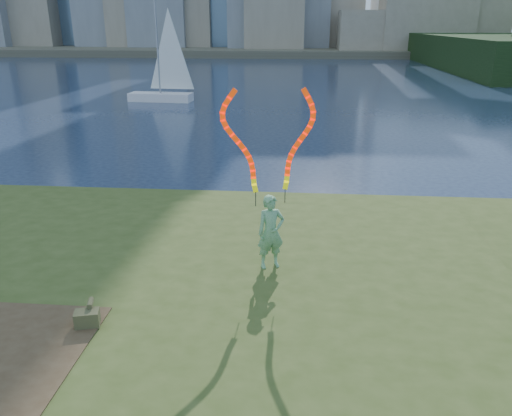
{
  "coord_description": "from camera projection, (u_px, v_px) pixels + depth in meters",
  "views": [
    {
      "loc": [
        2.61,
        -9.14,
        5.57
      ],
      "look_at": [
        1.74,
        1.0,
        1.78
      ],
      "focal_mm": 35.0,
      "sensor_mm": 36.0,
      "label": 1
    }
  ],
  "objects": [
    {
      "name": "ground",
      "position": [
        171.0,
        299.0,
        10.68
      ],
      "size": [
        320.0,
        320.0,
        0.0
      ],
      "primitive_type": "plane",
      "color": "#19253E",
      "rests_on": "ground"
    },
    {
      "name": "grassy_knoll",
      "position": [
        137.0,
        352.0,
        8.42
      ],
      "size": [
        20.0,
        18.0,
        0.8
      ],
      "color": "#3A4A1A",
      "rests_on": "ground"
    },
    {
      "name": "far_shore",
      "position": [
        287.0,
        49.0,
        99.16
      ],
      "size": [
        320.0,
        40.0,
        1.2
      ],
      "primitive_type": "cube",
      "color": "#504B3B",
      "rests_on": "ground"
    },
    {
      "name": "woman_with_ribbons",
      "position": [
        271.0,
        201.0,
        9.93
      ],
      "size": [
        1.88,
        0.8,
        3.95
      ],
      "rotation": [
        0.0,
        0.0,
        0.39
      ],
      "color": "#106D1C",
      "rests_on": "grassy_knoll"
    },
    {
      "name": "sailboat",
      "position": [
        163.0,
        84.0,
        37.01
      ],
      "size": [
        5.01,
        1.86,
        7.54
      ],
      "rotation": [
        0.0,
        0.0,
        -0.08
      ],
      "color": "white",
      "rests_on": "ground"
    },
    {
      "name": "canvas_bag",
      "position": [
        87.0,
        318.0,
        8.31
      ],
      "size": [
        0.45,
        0.51,
        0.38
      ],
      "rotation": [
        0.0,
        0.0,
        0.26
      ],
      "color": "#404526",
      "rests_on": "grassy_knoll"
    }
  ]
}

